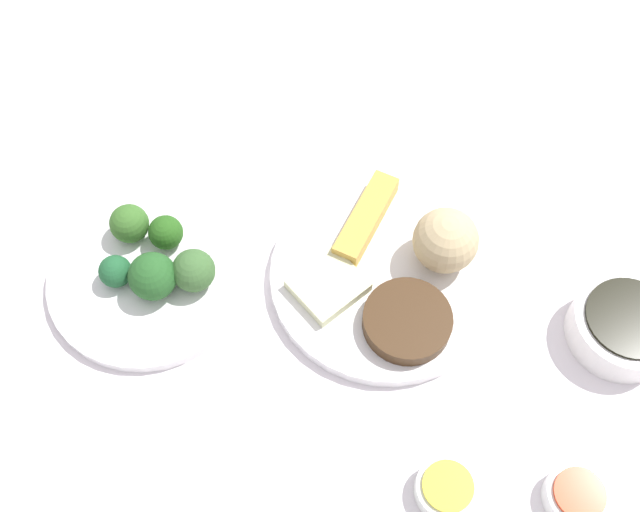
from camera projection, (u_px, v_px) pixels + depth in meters
The scene contains 18 objects.
tabletop at pixel (410, 257), 0.86m from camera, with size 2.20×2.20×0.02m, color white.
main_plate at pixel (385, 276), 0.83m from camera, with size 0.26×0.26×0.02m, color white.
rice_scoop at pixel (446, 240), 0.80m from camera, with size 0.07×0.07×0.07m, color #CDB381.
spring_roll at pixel (366, 218), 0.84m from camera, with size 0.12×0.03×0.02m, color gold.
crab_rangoon_wonton at pixel (328, 285), 0.81m from camera, with size 0.07×0.07×0.01m, color beige.
stir_fry_heap at pixel (407, 321), 0.78m from camera, with size 0.10×0.10×0.02m, color #402814.
broccoli_plate at pixel (150, 275), 0.83m from camera, with size 0.23×0.23×0.01m, color white.
broccoli_floret_0 at pixel (194, 271), 0.80m from camera, with size 0.05×0.05×0.05m, color #3C6632.
broccoli_floret_1 at pixel (115, 271), 0.80m from camera, with size 0.04×0.04×0.04m, color #205A31.
broccoli_floret_2 at pixel (166, 232), 0.83m from camera, with size 0.04×0.04×0.04m, color #275A1A.
broccoli_floret_3 at pixel (129, 224), 0.83m from camera, with size 0.04×0.04×0.04m, color #396A27.
broccoli_floret_4 at pixel (153, 276), 0.79m from camera, with size 0.05×0.05×0.05m, color #255925.
soy_sauce_bowl at pixel (623, 327), 0.78m from camera, with size 0.11×0.11×0.04m, color white.
soy_sauce_bowl_liquid at pixel (631, 318), 0.76m from camera, with size 0.09×0.09×0.00m, color black.
sauce_ramekin_sweet_and_sour at pixel (576, 496), 0.71m from camera, with size 0.06×0.06×0.02m, color white.
sauce_ramekin_sweet_and_sour_liquid at pixel (580, 493), 0.69m from camera, with size 0.05×0.05×0.00m, color red.
sauce_ramekin_hot_mustard at pixel (446, 489), 0.71m from camera, with size 0.06×0.06×0.02m, color white.
sauce_ramekin_hot_mustard_liquid at pixel (448, 486), 0.70m from camera, with size 0.05×0.05×0.00m, color yellow.
Camera 1 is at (0.34, -0.28, 0.76)m, focal length 41.32 mm.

